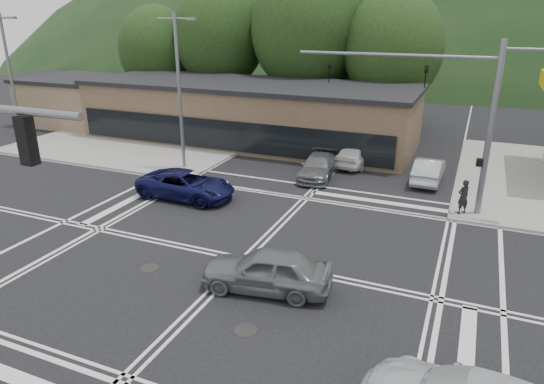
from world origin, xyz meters
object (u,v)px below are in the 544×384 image
at_px(car_queue_b, 357,153).
at_px(car_queue_a, 429,170).
at_px(car_northbound, 318,167).
at_px(pedestrian, 463,197).
at_px(car_blue_west, 186,185).
at_px(car_grey_center, 267,270).

bearing_deg(car_queue_b, car_queue_a, 168.01).
bearing_deg(car_northbound, pedestrian, -26.41).
height_order(car_queue_b, car_northbound, car_queue_b).
relative_size(car_blue_west, car_queue_a, 1.23).
xyz_separation_m(car_queue_b, pedestrian, (6.50, -6.15, 0.24)).
relative_size(car_queue_a, pedestrian, 2.52).
height_order(car_blue_west, pedestrian, pedestrian).
bearing_deg(car_queue_a, car_grey_center, 76.09).
bearing_deg(pedestrian, car_queue_a, -109.63).
xyz_separation_m(car_blue_west, car_queue_b, (6.71, 9.14, 0.03)).
relative_size(car_northbound, pedestrian, 2.67).
xyz_separation_m(car_northbound, pedestrian, (8.00, -2.87, 0.34)).
bearing_deg(car_grey_center, car_queue_b, 173.21).
bearing_deg(pedestrian, car_queue_b, -86.66).
bearing_deg(car_grey_center, car_northbound, -179.29).
relative_size(car_grey_center, pedestrian, 2.69).
height_order(car_northbound, pedestrian, pedestrian).
bearing_deg(car_grey_center, pedestrian, 139.15).
height_order(car_queue_a, pedestrian, pedestrian).
distance_m(car_queue_a, car_queue_b, 4.77).
bearing_deg(car_northbound, car_queue_b, 58.76).
bearing_deg(car_queue_b, car_northbound, 72.71).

